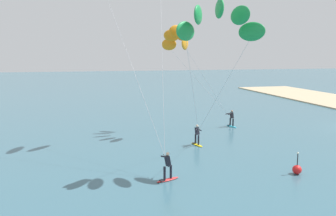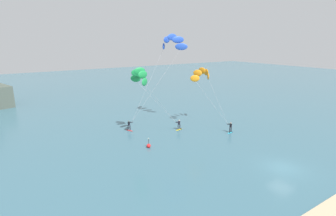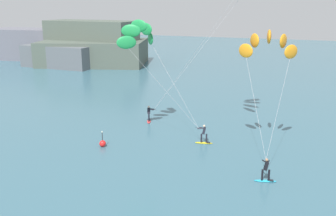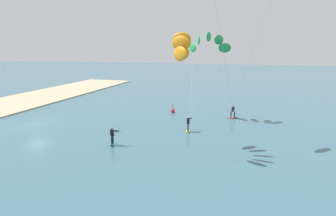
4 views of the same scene
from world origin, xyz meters
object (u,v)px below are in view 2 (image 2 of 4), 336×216
(marker_buoy, at_px, (149,146))
(kitesurfer_mid_water, at_px, (171,45))
(kitesurfer_nearshore, at_px, (203,77))
(kitesurfer_far_out, at_px, (142,78))

(marker_buoy, bearing_deg, kitesurfer_mid_water, 42.48)
(kitesurfer_nearshore, relative_size, kitesurfer_mid_water, 0.64)
(kitesurfer_nearshore, height_order, marker_buoy, kitesurfer_nearshore)
(kitesurfer_mid_water, bearing_deg, kitesurfer_far_out, -153.10)
(kitesurfer_far_out, xyz_separation_m, marker_buoy, (-1.66, -4.68, -8.48))
(kitesurfer_nearshore, xyz_separation_m, kitesurfer_mid_water, (-3.30, 4.70, 5.09))
(kitesurfer_mid_water, relative_size, marker_buoy, 11.00)
(kitesurfer_far_out, bearing_deg, kitesurfer_nearshore, -4.02)
(kitesurfer_nearshore, bearing_deg, kitesurfer_mid_water, 125.08)
(kitesurfer_nearshore, distance_m, kitesurfer_mid_water, 7.67)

